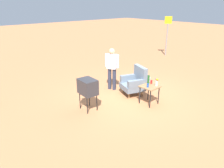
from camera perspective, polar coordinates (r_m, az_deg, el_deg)
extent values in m
plane|color=#C17A4C|center=(8.07, 5.00, -2.92)|extent=(60.00, 60.00, 0.00)
cylinder|color=#937047|center=(8.19, 2.89, -1.65)|extent=(0.05, 0.05, 0.22)
cylinder|color=#937047|center=(7.75, 4.53, -3.05)|extent=(0.05, 0.05, 0.22)
cylinder|color=#937047|center=(8.41, 6.19, -1.12)|extent=(0.05, 0.05, 0.22)
cylinder|color=#937047|center=(7.98, 7.96, -2.45)|extent=(0.05, 0.05, 0.22)
cube|color=slate|center=(8.00, 5.44, -0.66)|extent=(0.97, 0.97, 0.20)
cube|color=slate|center=(8.00, 7.59, 2.45)|extent=(0.77, 0.41, 0.64)
cube|color=slate|center=(8.19, 4.48, 1.60)|extent=(0.36, 0.69, 0.26)
cube|color=slate|center=(7.65, 6.59, 0.12)|extent=(0.36, 0.69, 0.26)
cylinder|color=black|center=(7.33, 7.40, -2.93)|extent=(0.04, 0.04, 0.61)
cylinder|color=black|center=(7.08, 10.12, -4.01)|extent=(0.04, 0.04, 0.61)
cylinder|color=black|center=(7.65, 9.63, -2.01)|extent=(0.04, 0.04, 0.61)
cylinder|color=black|center=(7.41, 12.30, -3.01)|extent=(0.04, 0.04, 0.61)
cube|color=#937047|center=(7.24, 10.02, -0.65)|extent=(0.56, 0.56, 0.03)
cylinder|color=black|center=(6.84, -4.05, -4.93)|extent=(0.03, 0.03, 0.55)
cylinder|color=black|center=(7.17, -6.05, -3.71)|extent=(0.03, 0.03, 0.55)
cylinder|color=black|center=(6.67, -6.61, -5.75)|extent=(0.03, 0.03, 0.55)
cylinder|color=black|center=(7.01, -8.53, -4.45)|extent=(0.03, 0.03, 0.55)
cube|color=#333338|center=(6.71, -6.49, -0.73)|extent=(0.62, 0.47, 0.48)
cube|color=#383D3F|center=(6.82, -4.90, -0.29)|extent=(0.42, 0.04, 0.34)
cylinder|color=#2D3347|center=(8.45, -0.64, 1.44)|extent=(0.14, 0.14, 0.86)
cylinder|color=#2D3347|center=(8.38, 0.61, 1.26)|extent=(0.14, 0.14, 0.86)
cube|color=silver|center=(8.21, -0.02, 6.03)|extent=(0.42, 0.35, 0.56)
cylinder|color=silver|center=(8.29, -1.55, 6.38)|extent=(0.09, 0.09, 0.50)
cylinder|color=silver|center=(8.11, 1.54, 6.04)|extent=(0.09, 0.09, 0.50)
sphere|color=#DBAD84|center=(8.11, -0.02, 8.69)|extent=(0.22, 0.22, 0.22)
cylinder|color=gray|center=(14.41, 14.34, 11.33)|extent=(0.08, 0.08, 2.00)
cube|color=yellow|center=(14.27, 14.79, 16.16)|extent=(0.33, 0.33, 0.44)
cylinder|color=blue|center=(7.11, 9.51, -0.37)|extent=(0.07, 0.07, 0.12)
cylinder|color=red|center=(7.44, 10.44, 0.56)|extent=(0.07, 0.07, 0.12)
cylinder|color=#1E5623|center=(7.32, 9.68, 1.10)|extent=(0.07, 0.07, 0.32)
cylinder|color=silver|center=(7.48, 9.90, 1.02)|extent=(0.06, 0.06, 0.20)
cylinder|color=silver|center=(7.27, 11.78, 0.22)|extent=(0.09, 0.09, 0.18)
sphere|color=yellow|center=(7.23, 11.86, 1.26)|extent=(0.07, 0.07, 0.07)
sphere|color=#E04C66|center=(7.26, 11.66, 1.36)|extent=(0.07, 0.07, 0.07)
sphere|color=orange|center=(7.20, 12.01, 1.16)|extent=(0.07, 0.07, 0.07)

